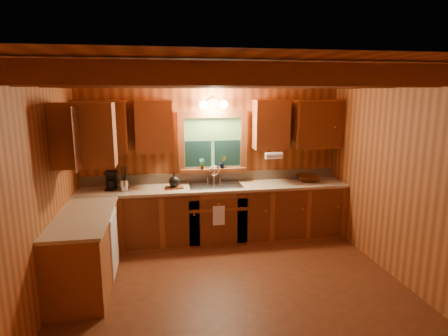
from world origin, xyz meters
TOP-DOWN VIEW (x-y plane):
  - room at (0.00, 0.00)m, footprint 4.20×4.20m
  - ceiling_beams at (0.00, 0.00)m, footprint 4.20×2.54m
  - base_cabinets at (-0.49, 1.28)m, footprint 4.20×2.22m
  - countertop at (-0.48, 1.29)m, footprint 4.20×2.24m
  - backsplash at (0.00, 1.89)m, footprint 4.20×0.02m
  - dishwasher_panel at (-1.47, 0.68)m, footprint 0.02×0.60m
  - upper_cabinets at (-0.56, 1.42)m, footprint 4.19×1.77m
  - window at (0.00, 1.87)m, footprint 1.12×0.08m
  - window_sill at (0.00, 1.82)m, footprint 1.06×0.14m
  - wall_sconce at (0.00, 1.75)m, footprint 0.45×0.21m
  - paper_towel_roll at (0.92, 1.53)m, footprint 0.27×0.11m
  - dish_towel at (0.00, 1.26)m, footprint 0.18×0.01m
  - sink at (0.00, 1.60)m, footprint 0.82×0.48m
  - coffee_maker at (-1.59, 1.66)m, footprint 0.16×0.20m
  - utensil_crock at (-1.39, 1.56)m, footprint 0.13×0.13m
  - cutting_board at (-0.65, 1.55)m, footprint 0.29×0.23m
  - teakettle at (-0.65, 1.55)m, footprint 0.17×0.17m
  - wicker_basket at (1.56, 1.64)m, footprint 0.45×0.45m
  - potted_plant_left at (-0.19, 1.78)m, footprint 0.11×0.09m
  - potted_plant_right at (0.15, 1.79)m, footprint 0.12×0.10m

SIDE VIEW (x-z plane):
  - base_cabinets at x=-0.49m, z-range 0.00..0.86m
  - dishwasher_panel at x=-1.47m, z-range 0.03..0.83m
  - dish_towel at x=0.00m, z-range 0.37..0.67m
  - sink at x=0.00m, z-range 0.64..1.07m
  - countertop at x=-0.48m, z-range 0.86..0.90m
  - cutting_board at x=-0.65m, z-range 0.90..0.92m
  - wicker_basket at x=1.56m, z-range 0.90..0.99m
  - backsplash at x=0.00m, z-range 0.90..1.06m
  - utensil_crock at x=-1.39m, z-range 0.81..1.18m
  - teakettle at x=-0.65m, z-range 0.90..1.11m
  - coffee_maker at x=-1.59m, z-range 0.90..1.18m
  - window_sill at x=0.00m, z-range 1.10..1.14m
  - potted_plant_left at x=-0.19m, z-range 1.14..1.32m
  - potted_plant_right at x=0.15m, z-range 1.14..1.34m
  - room at x=0.00m, z-range -0.80..3.40m
  - paper_towel_roll at x=0.92m, z-range 1.31..1.42m
  - window at x=0.00m, z-range 1.03..2.03m
  - upper_cabinets at x=-0.56m, z-range 1.45..2.23m
  - wall_sconce at x=0.00m, z-range 2.08..2.25m
  - ceiling_beams at x=0.00m, z-range 2.40..2.58m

